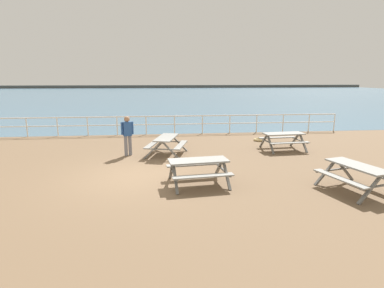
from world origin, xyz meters
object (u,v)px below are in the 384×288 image
Objects in this scene: picnic_table_near_right at (198,166)px; visitor at (127,133)px; picnic_table_near_left at (357,171)px; picnic_table_mid_centre at (283,137)px; picnic_table_far_left at (166,141)px.

picnic_table_near_right is 4.62m from visitor.
picnic_table_near_left and picnic_table_near_right have the same top height.
picnic_table_near_right is 1.18× the size of visitor.
picnic_table_near_right is 1.03× the size of picnic_table_mid_centre.
picnic_table_near_left is 1.08× the size of picnic_table_near_right.
picnic_table_far_left is (-0.88, 3.79, 0.00)m from picnic_table_near_right.
picnic_table_near_left is 1.27× the size of visitor.
picnic_table_mid_centre and picnic_table_far_left have the same top height.
picnic_table_near_left is at bearing -144.74° from visitor.
picnic_table_near_right is 0.92× the size of picnic_table_far_left.
picnic_table_near_left is 0.99× the size of picnic_table_far_left.
picnic_table_mid_centre is 6.94m from visitor.
visitor is at bearing 116.64° from picnic_table_near_right.
picnic_table_mid_centre is (-0.04, 5.24, 0.00)m from picnic_table_near_left.
picnic_table_mid_centre is at bearing 37.11° from picnic_table_near_right.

